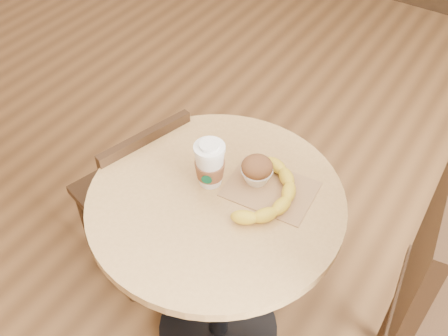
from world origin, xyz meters
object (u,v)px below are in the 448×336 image
at_px(chair_left, 139,194).
at_px(muffin, 257,170).
at_px(banana, 270,195).
at_px(cafe_table, 217,244).
at_px(coffee_cup, 210,165).

bearing_deg(chair_left, muffin, 108.21).
bearing_deg(banana, muffin, 146.14).
bearing_deg(cafe_table, muffin, 62.39).
bearing_deg(coffee_cup, banana, -11.94).
relative_size(chair_left, coffee_cup, 5.48).
distance_m(cafe_table, banana, 0.28).
xyz_separation_m(coffee_cup, muffin, (0.11, 0.07, -0.02)).
relative_size(coffee_cup, banana, 0.50).
height_order(cafe_table, muffin, muffin).
height_order(chair_left, coffee_cup, coffee_cup).
bearing_deg(cafe_table, coffee_cup, 139.05).
distance_m(coffee_cup, banana, 0.18).
bearing_deg(banana, chair_left, 175.52).
height_order(cafe_table, coffee_cup, coffee_cup).
bearing_deg(muffin, cafe_table, -117.61).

